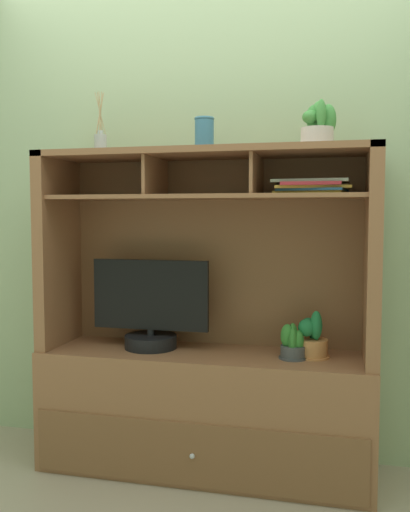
{
  "coord_description": "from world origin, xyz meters",
  "views": [
    {
      "loc": [
        0.64,
        -2.61,
        1.27
      ],
      "look_at": [
        0.0,
        0.0,
        1.06
      ],
      "focal_mm": 39.08,
      "sensor_mm": 36.0,
      "label": 1
    }
  ],
  "objects_px": {
    "potted_succulent": "(319,127)",
    "ceramic_vase": "(204,133)",
    "media_console": "(205,374)",
    "potted_orchid": "(293,344)",
    "diffuser_bottle": "(100,142)",
    "tv_monitor": "(150,313)",
    "potted_fern": "(312,339)",
    "magazine_stack_left": "(311,187)"
  },
  "relations": [
    {
      "from": "potted_succulent",
      "to": "ceramic_vase",
      "type": "relative_size",
      "value": 1.33
    },
    {
      "from": "media_console",
      "to": "potted_succulent",
      "type": "xyz_separation_m",
      "value": [
        0.53,
        -0.03,
        1.18
      ]
    },
    {
      "from": "potted_succulent",
      "to": "media_console",
      "type": "bearing_deg",
      "value": 176.29
    },
    {
      "from": "potted_orchid",
      "to": "diffuser_bottle",
      "type": "distance_m",
      "value": 1.35
    },
    {
      "from": "tv_monitor",
      "to": "ceramic_vase",
      "type": "bearing_deg",
      "value": -4.79
    },
    {
      "from": "potted_succulent",
      "to": "tv_monitor",
      "type": "bearing_deg",
      "value": 177.46
    },
    {
      "from": "potted_fern",
      "to": "magazine_stack_left",
      "type": "height_order",
      "value": "magazine_stack_left"
    },
    {
      "from": "media_console",
      "to": "ceramic_vase",
      "type": "height_order",
      "value": "ceramic_vase"
    },
    {
      "from": "diffuser_bottle",
      "to": "magazine_stack_left",
      "type": "bearing_deg",
      "value": 0.33
    },
    {
      "from": "magazine_stack_left",
      "to": "potted_succulent",
      "type": "height_order",
      "value": "potted_succulent"
    },
    {
      "from": "potted_fern",
      "to": "diffuser_bottle",
      "type": "bearing_deg",
      "value": -177.54
    },
    {
      "from": "potted_succulent",
      "to": "ceramic_vase",
      "type": "height_order",
      "value": "potted_succulent"
    },
    {
      "from": "potted_fern",
      "to": "ceramic_vase",
      "type": "distance_m",
      "value": 1.1
    },
    {
      "from": "potted_orchid",
      "to": "tv_monitor",
      "type": "bearing_deg",
      "value": 176.7
    },
    {
      "from": "diffuser_bottle",
      "to": "ceramic_vase",
      "type": "bearing_deg",
      "value": 1.45
    },
    {
      "from": "magazine_stack_left",
      "to": "diffuser_bottle",
      "type": "relative_size",
      "value": 1.2
    },
    {
      "from": "potted_succulent",
      "to": "potted_orchid",
      "type": "bearing_deg",
      "value": -177.34
    },
    {
      "from": "magazine_stack_left",
      "to": "ceramic_vase",
      "type": "xyz_separation_m",
      "value": [
        -0.5,
        0.01,
        0.26
      ]
    },
    {
      "from": "diffuser_bottle",
      "to": "potted_succulent",
      "type": "relative_size",
      "value": 1.44
    },
    {
      "from": "media_console",
      "to": "tv_monitor",
      "type": "bearing_deg",
      "value": 179.65
    },
    {
      "from": "magazine_stack_left",
      "to": "potted_succulent",
      "type": "xyz_separation_m",
      "value": [
        0.03,
        -0.0,
        0.27
      ]
    },
    {
      "from": "tv_monitor",
      "to": "magazine_stack_left",
      "type": "bearing_deg",
      "value": -2.28
    },
    {
      "from": "potted_fern",
      "to": "ceramic_vase",
      "type": "relative_size",
      "value": 1.47
    },
    {
      "from": "media_console",
      "to": "potted_fern",
      "type": "distance_m",
      "value": 0.55
    },
    {
      "from": "potted_orchid",
      "to": "diffuser_bottle",
      "type": "xyz_separation_m",
      "value": [
        -0.95,
        0.0,
        0.96
      ]
    },
    {
      "from": "media_console",
      "to": "potted_fern",
      "type": "bearing_deg",
      "value": 1.03
    },
    {
      "from": "media_console",
      "to": "potted_succulent",
      "type": "relative_size",
      "value": 7.95
    },
    {
      "from": "tv_monitor",
      "to": "diffuser_bottle",
      "type": "height_order",
      "value": "diffuser_bottle"
    },
    {
      "from": "tv_monitor",
      "to": "potted_fern",
      "type": "xyz_separation_m",
      "value": [
        0.8,
        0.01,
        -0.09
      ]
    },
    {
      "from": "tv_monitor",
      "to": "potted_succulent",
      "type": "xyz_separation_m",
      "value": [
        0.82,
        -0.04,
        0.89
      ]
    },
    {
      "from": "media_console",
      "to": "tv_monitor",
      "type": "distance_m",
      "value": 0.41
    },
    {
      "from": "potted_orchid",
      "to": "ceramic_vase",
      "type": "relative_size",
      "value": 1.08
    },
    {
      "from": "tv_monitor",
      "to": "potted_succulent",
      "type": "height_order",
      "value": "potted_succulent"
    },
    {
      "from": "ceramic_vase",
      "to": "tv_monitor",
      "type": "bearing_deg",
      "value": 175.21
    },
    {
      "from": "potted_orchid",
      "to": "potted_succulent",
      "type": "xyz_separation_m",
      "value": [
        0.1,
        0.0,
        1.0
      ]
    },
    {
      "from": "potted_orchid",
      "to": "potted_fern",
      "type": "distance_m",
      "value": 0.1
    },
    {
      "from": "media_console",
      "to": "potted_fern",
      "type": "relative_size",
      "value": 7.21
    },
    {
      "from": "magazine_stack_left",
      "to": "diffuser_bottle",
      "type": "height_order",
      "value": "diffuser_bottle"
    },
    {
      "from": "potted_orchid",
      "to": "potted_succulent",
      "type": "distance_m",
      "value": 1.0
    },
    {
      "from": "magazine_stack_left",
      "to": "diffuser_bottle",
      "type": "xyz_separation_m",
      "value": [
        -1.03,
        -0.01,
        0.23
      ]
    },
    {
      "from": "tv_monitor",
      "to": "ceramic_vase",
      "type": "xyz_separation_m",
      "value": [
        0.28,
        -0.02,
        0.88
      ]
    },
    {
      "from": "tv_monitor",
      "to": "ceramic_vase",
      "type": "height_order",
      "value": "ceramic_vase"
    }
  ]
}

